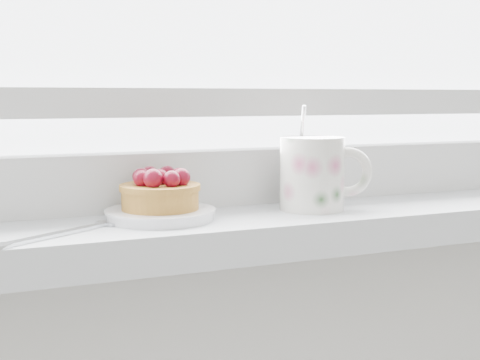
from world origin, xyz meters
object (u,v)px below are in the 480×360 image
raspberry_tart (160,191)px  floral_mug (315,172)px  saucer (160,214)px  fork (76,230)px

raspberry_tart → floral_mug: (0.19, -0.01, 0.01)m
saucer → fork: (-0.10, -0.03, -0.00)m
raspberry_tart → floral_mug: size_ratio=0.71×
floral_mug → fork: 0.30m
floral_mug → fork: size_ratio=0.69×
raspberry_tart → fork: raspberry_tart is taller
fork → floral_mug: bearing=4.8°
saucer → fork: bearing=-161.8°
raspberry_tart → floral_mug: floral_mug is taller
saucer → raspberry_tart: 0.03m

